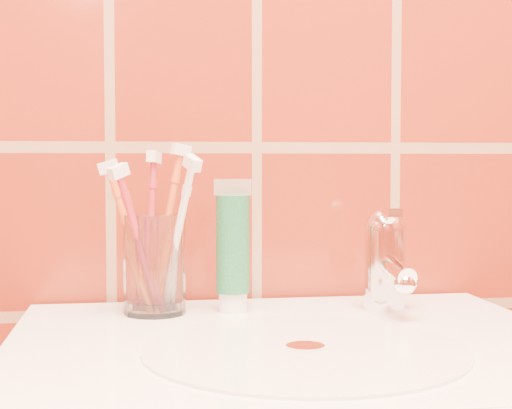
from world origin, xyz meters
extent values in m
cylinder|color=silver|center=(0.00, 0.91, 0.85)|extent=(0.30, 0.30, 0.00)
cylinder|color=white|center=(0.00, 0.91, 0.85)|extent=(0.04, 0.04, 0.00)
cylinder|color=white|center=(-0.13, 1.11, 0.91)|extent=(0.08, 0.08, 0.11)
cylinder|color=white|center=(-0.04, 1.11, 0.86)|extent=(0.03, 0.03, 0.02)
cylinder|color=#155B34|center=(-0.04, 1.11, 0.93)|extent=(0.04, 0.04, 0.11)
cube|color=beige|center=(-0.04, 1.11, 0.99)|extent=(0.04, 0.01, 0.02)
cylinder|color=white|center=(0.14, 1.09, 0.90)|extent=(0.05, 0.05, 0.09)
sphere|color=white|center=(0.14, 1.09, 0.94)|extent=(0.05, 0.05, 0.05)
cylinder|color=white|center=(0.14, 1.06, 0.91)|extent=(0.02, 0.09, 0.03)
cube|color=white|center=(0.14, 1.08, 0.96)|extent=(0.02, 0.06, 0.01)
camera|label=1|loc=(-0.15, 0.22, 1.02)|focal=55.00mm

